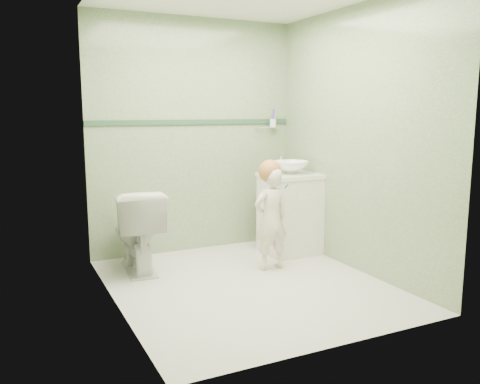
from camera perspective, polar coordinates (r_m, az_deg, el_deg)
ground at (r=4.32m, az=0.88°, el=-10.55°), size 2.50×2.50×0.00m
room_shell at (r=4.07m, az=0.92°, el=5.53°), size 2.50×2.54×2.40m
trim_stripe at (r=5.20m, az=-5.27°, el=7.97°), size 2.20×0.02×0.05m
vanity at (r=5.20m, az=5.71°, el=-2.59°), size 0.52×0.50×0.80m
counter at (r=5.13m, az=5.79°, el=1.89°), size 0.54×0.52×0.04m
basin at (r=5.12m, az=5.80°, el=2.83°), size 0.37×0.37×0.13m
faucet at (r=5.27m, az=4.76°, el=3.90°), size 0.03×0.13×0.18m
cup_holder at (r=5.53m, az=3.72°, el=7.89°), size 0.26×0.07×0.21m
toilet at (r=4.69m, az=-11.71°, el=-4.25°), size 0.49×0.79×0.77m
toddler at (r=4.62m, az=3.54°, el=-3.09°), size 0.36×0.25×0.96m
hair_cap at (r=4.57m, az=3.44°, el=2.40°), size 0.21×0.21×0.21m
teal_toothbrush at (r=4.50m, az=5.24°, el=0.72°), size 0.11×0.13×0.08m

